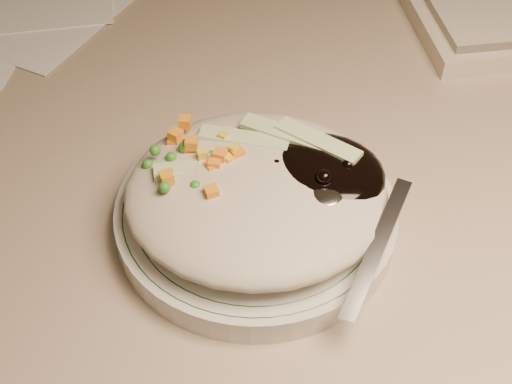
{
  "coord_description": "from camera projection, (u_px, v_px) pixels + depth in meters",
  "views": [
    {
      "loc": [
        -0.06,
        0.82,
        1.16
      ],
      "look_at": [
        -0.07,
        1.18,
        0.78
      ],
      "focal_mm": 50.0,
      "sensor_mm": 36.0,
      "label": 1
    }
  ],
  "objects": [
    {
      "name": "desk",
      "position": [
        320.0,
        212.0,
        0.83
      ],
      "size": [
        1.4,
        0.7,
        0.74
      ],
      "color": "gray",
      "rests_on": "ground"
    },
    {
      "name": "plate",
      "position": [
        256.0,
        216.0,
        0.54
      ],
      "size": [
        0.21,
        0.21,
        0.02
      ],
      "primitive_type": "cylinder",
      "color": "silver",
      "rests_on": "desk"
    },
    {
      "name": "meal",
      "position": [
        262.0,
        188.0,
        0.52
      ],
      "size": [
        0.21,
        0.19,
        0.05
      ],
      "color": "#B7AE95",
      "rests_on": "plate"
    },
    {
      "name": "plate_rim",
      "position": [
        256.0,
        207.0,
        0.53
      ],
      "size": [
        0.2,
        0.2,
        0.0
      ],
      "color": "#144723",
      "rests_on": "plate"
    }
  ]
}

